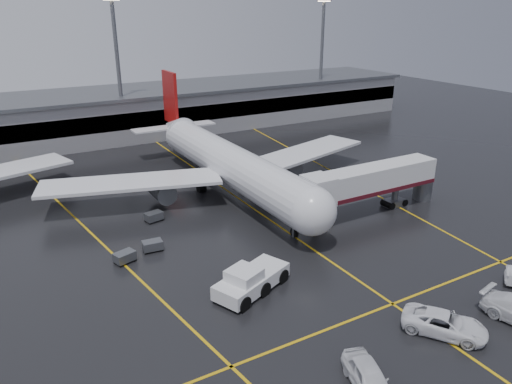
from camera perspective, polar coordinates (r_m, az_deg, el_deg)
ground at (r=59.25m, az=0.71°, el=-2.67°), size 220.00×220.00×0.00m
apron_line_centre at (r=59.24m, az=0.71°, el=-2.66°), size 0.25×90.00×0.02m
apron_line_stop at (r=44.04m, az=15.79°, el=-12.56°), size 60.00×0.25×0.02m
apron_line_left at (r=61.94m, az=-20.42°, el=-2.97°), size 9.99×69.35×0.02m
apron_line_right at (r=76.57m, az=8.54°, el=2.67°), size 7.57×69.64×0.02m
terminal at (r=100.48m, az=-13.49°, el=9.25°), size 122.00×19.00×8.60m
light_mast_mid at (r=92.01m, az=-15.97°, el=14.41°), size 3.00×1.20×25.45m
light_mast_right at (r=111.94m, az=7.75°, el=16.04°), size 3.00×1.20×25.45m
main_airliner at (r=65.78m, az=-3.57°, el=3.65°), size 48.80×45.60×14.10m
jet_bridge at (r=60.10m, az=13.49°, el=1.11°), size 19.90×3.40×6.05m
pushback_tractor at (r=43.55m, az=-0.68°, el=-10.42°), size 8.14×5.69×2.70m
belt_loader at (r=58.01m, az=7.62°, el=-2.83°), size 3.63×2.33×2.13m
service_van_a at (r=41.39m, az=21.31°, el=-14.23°), size 5.97×6.89×1.76m
service_van_d at (r=34.94m, az=13.13°, el=-20.53°), size 3.66×5.75×1.82m
baggage_cart_a at (r=51.63m, az=-12.09°, el=-6.15°), size 2.11×1.47×1.12m
baggage_cart_b at (r=50.06m, az=-15.20°, el=-7.35°), size 2.30×1.84×1.12m
baggage_cart_c at (r=58.48m, az=-11.94°, el=-2.81°), size 2.23×1.69×1.12m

